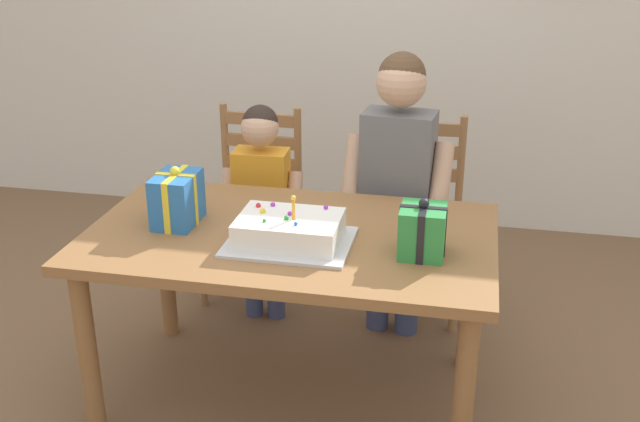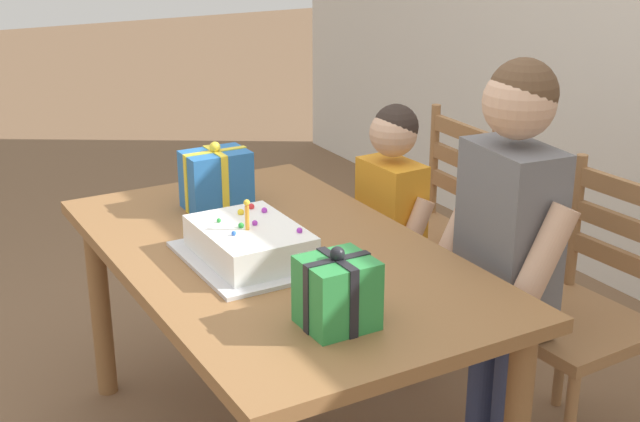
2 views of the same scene
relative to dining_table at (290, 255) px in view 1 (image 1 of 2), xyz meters
name	(u,v)px [view 1 (image 1 of 2)]	position (x,y,z in m)	size (l,w,h in m)	color
ground_plane	(293,395)	(0.00, 0.00, -0.63)	(20.00, 20.00, 0.00)	brown
back_wall	(371,3)	(0.00, 1.95, 0.67)	(6.40, 0.11, 2.60)	silver
dining_table	(290,255)	(0.00, 0.00, 0.00)	(1.49, 0.88, 0.72)	olive
birthday_cake	(289,231)	(0.02, -0.10, 0.14)	(0.44, 0.34, 0.19)	silver
gift_box_red_large	(177,199)	(-0.43, 0.00, 0.19)	(0.15, 0.22, 0.23)	#286BB7
gift_box_beside_cake	(422,231)	(0.49, -0.08, 0.18)	(0.16, 0.17, 0.21)	#2D8E42
chair_left	(253,203)	(-0.40, 0.85, -0.16)	(0.43, 0.43, 0.92)	#996B42
chair_right	(417,216)	(0.40, 0.85, -0.16)	(0.44, 0.44, 0.92)	#996B42
child_older	(398,170)	(0.33, 0.59, 0.15)	(0.48, 0.28, 1.28)	#38426B
child_younger	(262,194)	(-0.28, 0.59, 0.00)	(0.38, 0.22, 1.03)	#38426B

